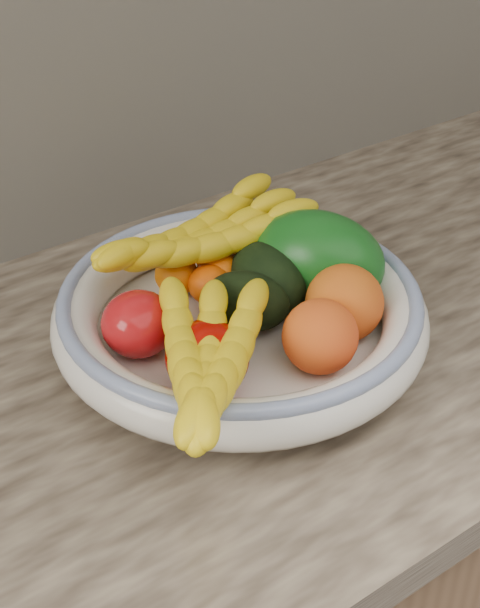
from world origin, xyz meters
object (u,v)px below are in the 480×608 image
object	(u,v)px
fruit_bowl	(240,313)
banana_bunch_back	(201,244)
banana_bunch_front	(207,371)
green_mango	(318,259)

from	to	relation	value
fruit_bowl	banana_bunch_back	distance (m)	0.09
fruit_bowl	banana_bunch_front	distance (m)	0.14
green_mango	fruit_bowl	bearing A→B (deg)	151.18
green_mango	banana_bunch_back	xyz separation A→B (m)	(-0.10, 0.08, 0.01)
banana_bunch_back	banana_bunch_front	world-z (taller)	banana_bunch_back
fruit_bowl	green_mango	bearing A→B (deg)	1.55
banana_bunch_front	green_mango	bearing A→B (deg)	-27.45
fruit_bowl	banana_bunch_back	bearing A→B (deg)	83.89
fruit_bowl	green_mango	size ratio (longest dim) A/B	2.61
fruit_bowl	banana_bunch_back	size ratio (longest dim) A/B	1.42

